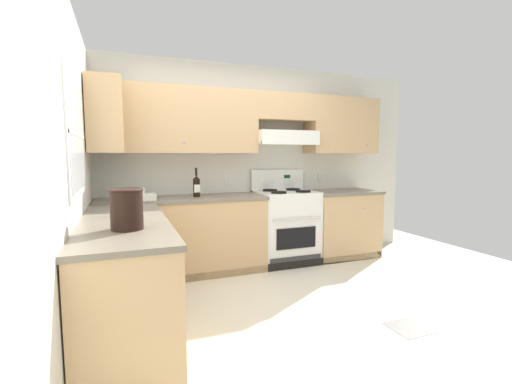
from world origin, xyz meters
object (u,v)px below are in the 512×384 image
Objects in this scene: bowl at (140,198)px; bucket at (127,208)px; stove at (286,226)px; paper_towel_roll at (139,193)px; wine_bottle at (196,186)px.

bucket is at bearing -95.68° from bowl.
bowl is 1.57m from bucket.
stove is at bearing 40.12° from bucket.
paper_towel_roll is at bearing 88.97° from bowl.
wine_bottle reaches higher than bucket.
stove is 1.87m from paper_towel_roll.
stove is 3.54× the size of wine_bottle.
stove is 2.63m from bucket.
stove is 1.29m from wine_bottle.
wine_bottle is at bearing 64.31° from bucket.
bucket is 1.71m from paper_towel_roll.
stove reaches higher than bowl.
paper_towel_roll is at bearing 176.03° from wine_bottle.
bowl is 2.68× the size of paper_towel_roll.
stove reaches higher than paper_towel_roll.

